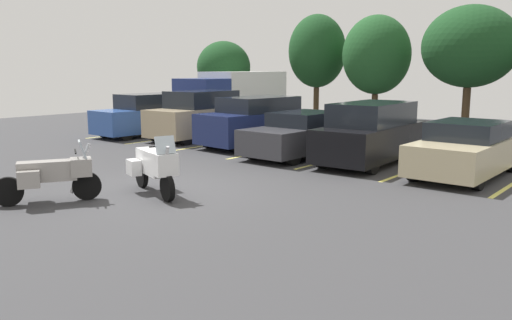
{
  "coord_description": "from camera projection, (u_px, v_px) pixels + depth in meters",
  "views": [
    {
      "loc": [
        9.61,
        -7.85,
        2.88
      ],
      "look_at": [
        2.26,
        1.02,
        0.87
      ],
      "focal_mm": 36.39,
      "sensor_mm": 36.0,
      "label": 1
    }
  ],
  "objects": [
    {
      "name": "car_tan",
      "position": [
        197.0,
        115.0,
        21.56
      ],
      "size": [
        2.14,
        4.29,
        2.01
      ],
      "color": "tan",
      "rests_on": "ground"
    },
    {
      "name": "tree_far_left",
      "position": [
        470.0,
        47.0,
        26.08
      ],
      "size": [
        4.74,
        4.74,
        6.08
      ],
      "color": "#4C3823",
      "rests_on": "ground"
    },
    {
      "name": "motorcycle_second",
      "position": [
        52.0,
        174.0,
        11.29
      ],
      "size": [
        1.35,
        2.0,
        1.35
      ],
      "color": "black",
      "rests_on": "ground"
    },
    {
      "name": "parking_stripes",
      "position": [
        272.0,
        150.0,
        18.71
      ],
      "size": [
        16.43,
        4.83,
        0.01
      ],
      "color": "#EAE066",
      "rests_on": "ground"
    },
    {
      "name": "motorcycle_touring",
      "position": [
        155.0,
        166.0,
        11.99
      ],
      "size": [
        2.2,
        1.17,
        1.45
      ],
      "color": "black",
      "rests_on": "ground"
    },
    {
      "name": "ground",
      "position": [
        157.0,
        193.0,
        12.5
      ],
      "size": [
        44.0,
        44.0,
        0.1
      ],
      "primitive_type": "cube",
      "color": "#38383A"
    },
    {
      "name": "car_black",
      "position": [
        371.0,
        133.0,
        16.02
      ],
      "size": [
        2.05,
        4.67,
        1.89
      ],
      "color": "black",
      "rests_on": "ground"
    },
    {
      "name": "car_navy",
      "position": [
        255.0,
        122.0,
        19.6
      ],
      "size": [
        2.28,
        4.5,
        1.87
      ],
      "color": "navy",
      "rests_on": "ground"
    },
    {
      "name": "box_truck",
      "position": [
        234.0,
        96.0,
        27.67
      ],
      "size": [
        2.43,
        6.44,
        2.78
      ],
      "color": "navy",
      "rests_on": "ground"
    },
    {
      "name": "car_blue",
      "position": [
        145.0,
        115.0,
        22.83
      ],
      "size": [
        1.89,
        4.37,
        1.83
      ],
      "color": "#2D519E",
      "rests_on": "ground"
    },
    {
      "name": "tree_right",
      "position": [
        224.0,
        67.0,
        32.58
      ],
      "size": [
        3.36,
        3.36,
        4.65
      ],
      "color": "#4C3823",
      "rests_on": "ground"
    },
    {
      "name": "tree_far_right",
      "position": [
        376.0,
        55.0,
        29.23
      ],
      "size": [
        3.82,
        3.82,
        5.92
      ],
      "color": "#4C3823",
      "rests_on": "ground"
    },
    {
      "name": "car_champagne",
      "position": [
        466.0,
        150.0,
        14.1
      ],
      "size": [
        1.87,
        4.41,
        1.5
      ],
      "color": "#C1B289",
      "rests_on": "ground"
    },
    {
      "name": "tree_center_left",
      "position": [
        317.0,
        51.0,
        32.14
      ],
      "size": [
        3.55,
        3.55,
        6.25
      ],
      "color": "#4C3823",
      "rests_on": "ground"
    },
    {
      "name": "car_charcoal",
      "position": [
        302.0,
        135.0,
        17.45
      ],
      "size": [
        1.95,
        4.65,
        1.48
      ],
      "color": "#38383D",
      "rests_on": "ground"
    }
  ]
}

